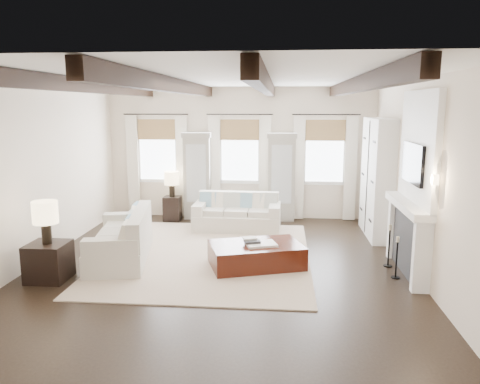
# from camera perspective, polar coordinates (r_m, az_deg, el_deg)

# --- Properties ---
(ground) EXTENTS (7.50, 7.50, 0.00)m
(ground) POSITION_cam_1_polar(r_m,az_deg,el_deg) (8.22, -2.37, -9.14)
(ground) COLOR black
(ground) RESTS_ON ground
(room_shell) EXTENTS (6.54, 7.54, 3.22)m
(room_shell) POSITION_cam_1_polar(r_m,az_deg,el_deg) (8.61, 3.27, 4.68)
(room_shell) COLOR #EFDEC7
(room_shell) RESTS_ON ground
(area_rug) EXTENTS (3.75, 4.57, 0.02)m
(area_rug) POSITION_cam_1_polar(r_m,az_deg,el_deg) (8.85, -3.94, -7.64)
(area_rug) COLOR #C0AB95
(area_rug) RESTS_ON ground
(sofa_back) EXTENTS (1.94, 0.91, 0.82)m
(sofa_back) POSITION_cam_1_polar(r_m,az_deg,el_deg) (10.53, -0.32, -2.79)
(sofa_back) COLOR beige
(sofa_back) RESTS_ON ground
(sofa_left) EXTENTS (1.31, 2.23, 0.90)m
(sofa_left) POSITION_cam_1_polar(r_m,az_deg,el_deg) (8.74, -13.96, -5.75)
(sofa_left) COLOR beige
(sofa_left) RESTS_ON ground
(ottoman) EXTENTS (1.77, 1.40, 0.41)m
(ottoman) POSITION_cam_1_polar(r_m,az_deg,el_deg) (8.18, 1.97, -7.73)
(ottoman) COLOR black
(ottoman) RESTS_ON ground
(tray) EXTENTS (0.59, 0.52, 0.04)m
(tray) POSITION_cam_1_polar(r_m,az_deg,el_deg) (8.06, 2.57, -6.35)
(tray) COLOR white
(tray) RESTS_ON ottoman
(book_lower) EXTENTS (0.31, 0.27, 0.04)m
(book_lower) POSITION_cam_1_polar(r_m,az_deg,el_deg) (8.06, 1.48, -6.04)
(book_lower) COLOR #262628
(book_lower) RESTS_ON tray
(book_upper) EXTENTS (0.26, 0.23, 0.03)m
(book_upper) POSITION_cam_1_polar(r_m,az_deg,el_deg) (8.12, 1.18, -5.66)
(book_upper) COLOR beige
(book_upper) RESTS_ON book_lower
(side_table_front) EXTENTS (0.61, 0.61, 0.61)m
(side_table_front) POSITION_cam_1_polar(r_m,az_deg,el_deg) (8.16, -22.27, -7.85)
(side_table_front) COLOR black
(side_table_front) RESTS_ON ground
(lamp_front) EXTENTS (0.40, 0.40, 0.68)m
(lamp_front) POSITION_cam_1_polar(r_m,az_deg,el_deg) (7.96, -22.66, -2.59)
(lamp_front) COLOR black
(lamp_front) RESTS_ON side_table_front
(side_table_back) EXTENTS (0.39, 0.39, 0.59)m
(side_table_back) POSITION_cam_1_polar(r_m,az_deg,el_deg) (11.49, -8.24, -2.00)
(side_table_back) COLOR black
(side_table_back) RESTS_ON ground
(lamp_back) EXTENTS (0.35, 0.35, 0.61)m
(lamp_back) POSITION_cam_1_polar(r_m,az_deg,el_deg) (11.36, -8.33, 1.49)
(lamp_back) COLOR black
(lamp_back) RESTS_ON side_table_back
(candlestick_near) EXTENTS (0.14, 0.14, 0.70)m
(candlestick_near) POSITION_cam_1_polar(r_m,az_deg,el_deg) (8.04, 18.53, -7.98)
(candlestick_near) COLOR black
(candlestick_near) RESTS_ON ground
(candlestick_far) EXTENTS (0.15, 0.15, 0.75)m
(candlestick_far) POSITION_cam_1_polar(r_m,az_deg,el_deg) (8.55, 17.68, -6.66)
(candlestick_far) COLOR black
(candlestick_far) RESTS_ON ground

